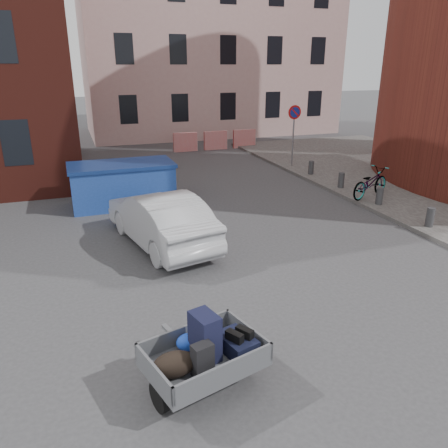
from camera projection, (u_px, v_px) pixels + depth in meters
name	position (u px, v px, depth m)	size (l,w,h in m)	color
ground	(249.00, 282.00, 9.47)	(120.00, 120.00, 0.00)	#38383A
building_pink	(207.00, 22.00, 28.40)	(16.00, 8.00, 14.00)	#C99E9B
no_parking_sign	(294.00, 123.00, 19.03)	(0.60, 0.09, 2.65)	gray
bollards	(380.00, 196.00, 14.21)	(0.22, 9.02, 0.55)	#3A3A3D
barriers	(216.00, 140.00, 23.88)	(4.70, 0.18, 1.00)	red
trailer	(203.00, 354.00, 6.14)	(1.84, 1.96, 1.20)	black
dumpster	(123.00, 184.00, 14.41)	(3.38, 1.77, 1.41)	#2347A6
silver_car	(160.00, 219.00, 11.24)	(1.47, 4.22, 1.39)	#B7BABF
bicycle	(370.00, 183.00, 14.90)	(0.67, 1.92, 1.01)	black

